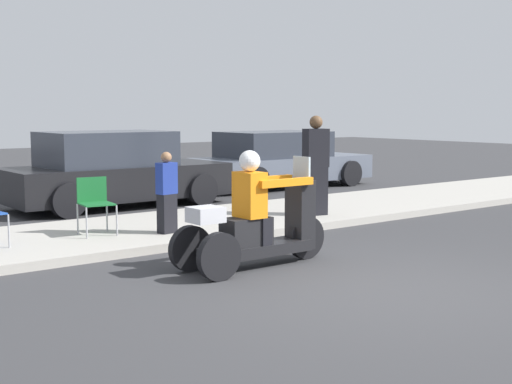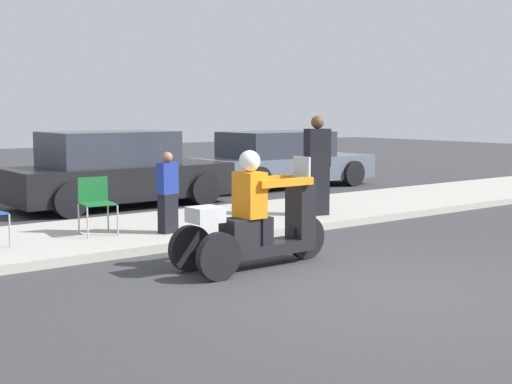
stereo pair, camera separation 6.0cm
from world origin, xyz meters
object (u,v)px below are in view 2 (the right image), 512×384
Objects in this scene: parked_car_lot_far at (281,161)px; spectator_mid_group at (317,167)px; motorcycle_trike at (256,225)px; parked_car_lot_center at (116,171)px; spectator_by_tree at (168,194)px; folding_chair_curbside at (96,199)px.

spectator_mid_group is at bearing -123.03° from parked_car_lot_far.
parked_car_lot_center is (1.11, 6.03, 0.18)m from motorcycle_trike.
spectator_mid_group reaches higher than parked_car_lot_far.
motorcycle_trike is 9.05m from parked_car_lot_far.
spectator_by_tree is (0.03, 2.17, 0.18)m from motorcycle_trike.
folding_chair_curbside is 0.18× the size of parked_car_lot_far.
spectator_mid_group reaches higher than spectator_by_tree.
spectator_mid_group reaches higher than parked_car_lot_center.
spectator_by_tree is at bearing -105.65° from parked_car_lot_center.
parked_car_lot_far is at bearing 30.69° from folding_chair_curbside.
parked_car_lot_center reaches higher than parked_car_lot_far.
spectator_mid_group is 3.86m from folding_chair_curbside.
spectator_mid_group is (2.97, 2.17, 0.42)m from motorcycle_trike.
parked_car_lot_center is (-1.86, 3.86, -0.23)m from spectator_mid_group.
spectator_mid_group is at bearing 36.19° from motorcycle_trike.
parked_car_lot_center reaches higher than folding_chair_curbside.
spectator_mid_group reaches higher than folding_chair_curbside.
spectator_by_tree is at bearing 89.16° from motorcycle_trike.
spectator_mid_group is 0.39× the size of parked_car_lot_center.
motorcycle_trike is at bearing -73.14° from folding_chair_curbside.
spectator_mid_group reaches higher than motorcycle_trike.
spectator_by_tree is 1.45× the size of folding_chair_curbside.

